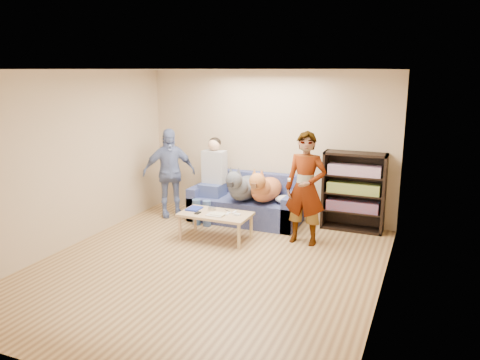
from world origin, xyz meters
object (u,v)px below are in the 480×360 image
at_px(camera_silver, 212,209).
at_px(bookshelf, 354,190).
at_px(sofa, 247,205).
at_px(dog_gray, 243,187).
at_px(dog_tan, 265,188).
at_px(person_standing_right, 305,189).
at_px(person_standing_left, 169,173).
at_px(coffee_table, 216,216).
at_px(notebook_blue, 194,209).
at_px(person_seated, 212,176).

xyz_separation_m(camera_silver, bookshelf, (2.02, 1.16, 0.23)).
xyz_separation_m(sofa, dog_gray, (0.02, -0.20, 0.38)).
height_order(sofa, dog_tan, dog_tan).
xyz_separation_m(sofa, dog_tan, (0.39, -0.14, 0.37)).
relative_size(camera_silver, bookshelf, 0.08).
bearing_deg(person_standing_right, dog_tan, 150.72).
relative_size(person_standing_left, bookshelf, 1.23).
distance_m(dog_gray, coffee_table, 0.90).
height_order(sofa, dog_gray, dog_gray).
relative_size(notebook_blue, camera_silver, 2.36).
distance_m(dog_gray, dog_tan, 0.37).
bearing_deg(camera_silver, coffee_table, -45.00).
xyz_separation_m(person_seated, dog_gray, (0.63, -0.08, -0.11)).
height_order(coffee_table, bookshelf, bookshelf).
relative_size(sofa, dog_tan, 1.61).
height_order(notebook_blue, bookshelf, bookshelf).
bearing_deg(sofa, dog_gray, -84.02).
bearing_deg(notebook_blue, dog_tan, 43.66).
relative_size(notebook_blue, person_seated, 0.18).
bearing_deg(dog_tan, person_standing_left, -175.92).
distance_m(person_standing_right, sofa, 1.51).
xyz_separation_m(camera_silver, dog_gray, (0.24, 0.72, 0.21)).
bearing_deg(person_standing_left, coffee_table, -70.44).
xyz_separation_m(person_standing_left, camera_silver, (1.17, -0.65, -0.35)).
xyz_separation_m(notebook_blue, dog_tan, (0.89, 0.85, 0.22)).
bearing_deg(person_seated, coffee_table, -61.29).
height_order(notebook_blue, dog_gray, dog_gray).
relative_size(dog_tan, bookshelf, 0.91).
bearing_deg(person_standing_right, dog_gray, 161.77).
xyz_separation_m(person_standing_right, person_seated, (-1.83, 0.55, -0.09)).
height_order(person_standing_right, camera_silver, person_standing_right).
bearing_deg(sofa, camera_silver, -103.50).
xyz_separation_m(person_standing_right, person_standing_left, (-2.61, 0.40, -0.06)).
height_order(person_standing_right, person_standing_left, person_standing_right).
bearing_deg(dog_gray, person_standing_right, -21.37).
xyz_separation_m(person_standing_right, dog_tan, (-0.83, 0.53, -0.20)).
xyz_separation_m(person_standing_right, coffee_table, (-1.32, -0.37, -0.48)).
height_order(person_standing_left, notebook_blue, person_standing_left).
xyz_separation_m(person_standing_left, notebook_blue, (0.89, -0.72, -0.36)).
relative_size(person_seated, coffee_table, 1.34).
bearing_deg(bookshelf, camera_silver, -150.20).
relative_size(person_standing_left, coffee_table, 1.45).
xyz_separation_m(sofa, person_seated, (-0.60, -0.13, 0.49)).
distance_m(person_standing_right, person_seated, 1.91).
height_order(person_standing_right, bookshelf, person_standing_right).
xyz_separation_m(dog_gray, coffee_table, (-0.12, -0.84, -0.28)).
xyz_separation_m(notebook_blue, person_seated, (-0.10, 0.87, 0.34)).
relative_size(camera_silver, coffee_table, 0.10).
bearing_deg(dog_tan, coffee_table, -118.62).
relative_size(person_standing_left, dog_gray, 1.26).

